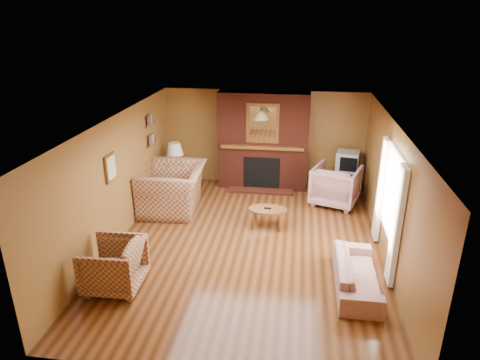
# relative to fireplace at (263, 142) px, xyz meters

# --- Properties ---
(floor) EXTENTS (6.50, 6.50, 0.00)m
(floor) POSITION_rel_fireplace_xyz_m (0.00, -2.98, -1.18)
(floor) COLOR #3F230D
(floor) RESTS_ON ground
(ceiling) EXTENTS (6.50, 6.50, 0.00)m
(ceiling) POSITION_rel_fireplace_xyz_m (0.00, -2.98, 1.22)
(ceiling) COLOR silver
(ceiling) RESTS_ON wall_back
(wall_back) EXTENTS (6.50, 0.00, 6.50)m
(wall_back) POSITION_rel_fireplace_xyz_m (0.00, 0.27, 0.02)
(wall_back) COLOR olive
(wall_back) RESTS_ON floor
(wall_front) EXTENTS (6.50, 0.00, 6.50)m
(wall_front) POSITION_rel_fireplace_xyz_m (0.00, -6.23, 0.02)
(wall_front) COLOR olive
(wall_front) RESTS_ON floor
(wall_left) EXTENTS (0.00, 6.50, 6.50)m
(wall_left) POSITION_rel_fireplace_xyz_m (-2.50, -2.98, 0.02)
(wall_left) COLOR olive
(wall_left) RESTS_ON floor
(wall_right) EXTENTS (0.00, 6.50, 6.50)m
(wall_right) POSITION_rel_fireplace_xyz_m (2.50, -2.98, 0.02)
(wall_right) COLOR olive
(wall_right) RESTS_ON floor
(fireplace) EXTENTS (2.20, 0.82, 2.40)m
(fireplace) POSITION_rel_fireplace_xyz_m (0.00, 0.00, 0.00)
(fireplace) COLOR #511C11
(fireplace) RESTS_ON floor
(window_right) EXTENTS (0.10, 1.85, 2.00)m
(window_right) POSITION_rel_fireplace_xyz_m (2.45, -3.18, -0.06)
(window_right) COLOR beige
(window_right) RESTS_ON wall_right
(bookshelf) EXTENTS (0.09, 0.55, 0.71)m
(bookshelf) POSITION_rel_fireplace_xyz_m (-2.44, -1.08, 0.48)
(bookshelf) COLOR brown
(bookshelf) RESTS_ON wall_left
(botanical_print) EXTENTS (0.05, 0.40, 0.50)m
(botanical_print) POSITION_rel_fireplace_xyz_m (-2.47, -3.28, 0.37)
(botanical_print) COLOR brown
(botanical_print) RESTS_ON wall_left
(pendant_light) EXTENTS (0.36, 0.36, 0.48)m
(pendant_light) POSITION_rel_fireplace_xyz_m (0.00, -0.68, 0.82)
(pendant_light) COLOR black
(pendant_light) RESTS_ON ceiling
(plaid_loveseat) EXTENTS (1.43, 1.61, 1.00)m
(plaid_loveseat) POSITION_rel_fireplace_xyz_m (-1.85, -1.64, -0.68)
(plaid_loveseat) COLOR maroon
(plaid_loveseat) RESTS_ON floor
(plaid_armchair) EXTENTS (0.91, 0.89, 0.81)m
(plaid_armchair) POSITION_rel_fireplace_xyz_m (-1.95, -4.64, -0.77)
(plaid_armchair) COLOR maroon
(plaid_armchair) RESTS_ON floor
(floral_sofa) EXTENTS (0.66, 1.68, 0.49)m
(floral_sofa) POSITION_rel_fireplace_xyz_m (1.90, -4.08, -0.94)
(floral_sofa) COLOR #B9A88F
(floral_sofa) RESTS_ON floor
(floral_armchair) EXTENTS (1.26, 1.28, 0.92)m
(floral_armchair) POSITION_rel_fireplace_xyz_m (1.77, -0.84, -0.72)
(floral_armchair) COLOR #B9A88F
(floral_armchair) RESTS_ON floor
(coffee_table) EXTENTS (0.79, 0.49, 0.44)m
(coffee_table) POSITION_rel_fireplace_xyz_m (0.31, -2.21, -0.82)
(coffee_table) COLOR brown
(coffee_table) RESTS_ON floor
(side_table) EXTENTS (0.41, 0.41, 0.53)m
(side_table) POSITION_rel_fireplace_xyz_m (-2.10, -0.53, -0.92)
(side_table) COLOR brown
(side_table) RESTS_ON floor
(table_lamp) EXTENTS (0.42, 0.42, 0.69)m
(table_lamp) POSITION_rel_fireplace_xyz_m (-2.10, -0.53, -0.27)
(table_lamp) COLOR white
(table_lamp) RESTS_ON side_table
(tv_stand) EXTENTS (0.56, 0.51, 0.60)m
(tv_stand) POSITION_rel_fireplace_xyz_m (2.05, -0.18, -0.88)
(tv_stand) COLOR black
(tv_stand) RESTS_ON floor
(crt_tv) EXTENTS (0.59, 0.59, 0.48)m
(crt_tv) POSITION_rel_fireplace_xyz_m (2.05, -0.19, -0.34)
(crt_tv) COLOR #9B9DA2
(crt_tv) RESTS_ON tv_stand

